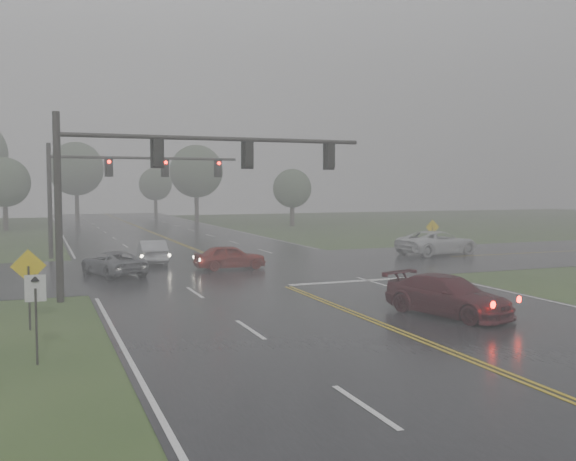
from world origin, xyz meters
name	(u,v)px	position (x,y,z in m)	size (l,w,h in m)	color
ground	(476,363)	(0.00, 0.00, 0.00)	(180.00, 180.00, 0.00)	#2B431C
main_road	(249,271)	(0.00, 20.00, 0.00)	(18.00, 160.00, 0.02)	black
cross_street	(238,267)	(0.00, 22.00, 0.00)	(120.00, 14.00, 0.02)	black
stop_bar	(368,281)	(4.50, 14.40, 0.00)	(8.50, 0.50, 0.01)	silver
sedan_maroon	(448,316)	(3.06, 5.59, 0.00)	(2.06, 5.06, 1.47)	#3F0B12
sedan_red	(230,269)	(-0.71, 21.34, 0.00)	(1.66, 4.13, 1.41)	maroon
sedan_silver	(152,264)	(-4.48, 25.49, 0.00)	(1.54, 4.41, 1.45)	#B0B3B8
car_grey	(113,275)	(-7.28, 21.20, 0.00)	(2.14, 4.64, 1.29)	#595B61
pickup_white	(437,255)	(14.93, 23.50, 0.00)	(2.77, 6.00, 1.67)	silver
signal_gantry_near	(161,170)	(-5.97, 13.85, 5.49)	(13.83, 0.34, 7.83)	black
signal_gantry_far	(111,178)	(-6.25, 31.07, 5.34)	(12.93, 0.39, 7.62)	black
sign_diamond_west	(29,276)	(-11.33, 8.75, 1.83)	(1.13, 0.10, 2.71)	black
sign_arrow_white	(36,302)	(-11.12, 4.18, 1.70)	(0.54, 0.10, 2.44)	black
sign_diamond_east	(432,231)	(14.62, 23.65, 1.65)	(1.02, 0.14, 2.45)	black
tree_nw_a	(5,182)	(-14.15, 61.28, 5.17)	(5.36, 5.36, 7.87)	#2E251E
tree_ne_a	(196,171)	(8.54, 68.46, 6.68)	(6.91, 6.91, 10.15)	#2E251E
tree_n_mid	(76,169)	(-5.81, 78.58, 7.13)	(7.37, 7.37, 10.83)	#2E251E
tree_e_near	(292,189)	(17.55, 57.25, 4.48)	(4.65, 4.65, 6.82)	#2E251E
tree_n_far	(155,184)	(6.75, 89.02, 5.05)	(5.23, 5.23, 7.69)	#2E251E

